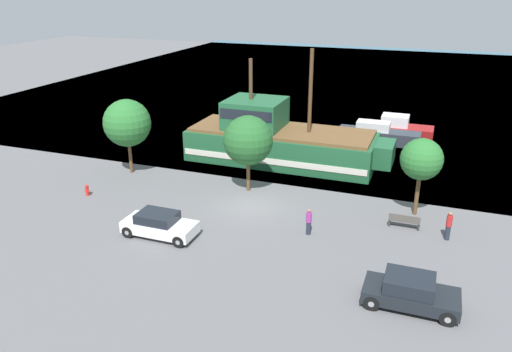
{
  "coord_description": "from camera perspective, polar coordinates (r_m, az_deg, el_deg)",
  "views": [
    {
      "loc": [
        10.29,
        -26.81,
        13.29
      ],
      "look_at": [
        -0.34,
        2.0,
        1.2
      ],
      "focal_mm": 35.0,
      "sensor_mm": 36.0,
      "label": 1
    }
  ],
  "objects": [
    {
      "name": "tree_row_mideast",
      "position": [
        32.62,
        -0.92,
        4.07
      ],
      "size": [
        3.28,
        3.28,
        5.17
      ],
      "color": "brown",
      "rests_on": "ground_plane"
    },
    {
      "name": "parked_car_curb_mid",
      "position": [
        28.19,
        -11.0,
        -5.47
      ],
      "size": [
        4.1,
        1.8,
        1.39
      ],
      "color": "white",
      "rests_on": "ground_plane"
    },
    {
      "name": "pedestrian_walking_near",
      "position": [
        27.99,
        6.05,
        -5.2
      ],
      "size": [
        0.32,
        0.32,
        1.55
      ],
      "color": "#232838",
      "rests_on": "ground_plane"
    },
    {
      "name": "moored_boat_outer",
      "position": [
        45.01,
        13.73,
        4.63
      ],
      "size": [
        7.02,
        1.9,
        1.82
      ],
      "color": "#2D333D",
      "rests_on": "water_surface"
    },
    {
      "name": "pedestrian_walking_far",
      "position": [
        29.19,
        21.16,
        -5.31
      ],
      "size": [
        0.32,
        0.32,
        1.68
      ],
      "color": "#232838",
      "rests_on": "ground_plane"
    },
    {
      "name": "moored_boat_dockside",
      "position": [
        48.11,
        15.94,
        5.4
      ],
      "size": [
        6.01,
        2.31,
        1.72
      ],
      "color": "maroon",
      "rests_on": "water_surface"
    },
    {
      "name": "ground_plane",
      "position": [
        31.64,
        -0.68,
        -3.35
      ],
      "size": [
        160.0,
        160.0,
        0.0
      ],
      "primitive_type": "plane",
      "color": "#5B5B5E"
    },
    {
      "name": "tree_row_midwest",
      "position": [
        30.67,
        18.4,
        1.8
      ],
      "size": [
        2.47,
        2.47,
        4.78
      ],
      "color": "brown",
      "rests_on": "ground_plane"
    },
    {
      "name": "parked_car_curb_front",
      "position": [
        23.12,
        17.22,
        -12.53
      ],
      "size": [
        4.06,
        1.94,
        1.46
      ],
      "color": "black",
      "rests_on": "ground_plane"
    },
    {
      "name": "fire_hydrant",
      "position": [
        34.73,
        -18.74,
        -1.48
      ],
      "size": [
        0.42,
        0.25,
        0.76
      ],
      "color": "red",
      "rests_on": "ground_plane"
    },
    {
      "name": "tree_row_east",
      "position": [
        36.97,
        -14.52,
        5.87
      ],
      "size": [
        3.39,
        3.39,
        5.47
      ],
      "color": "brown",
      "rests_on": "ground_plane"
    },
    {
      "name": "pirate_ship",
      "position": [
        38.91,
        2.61,
        4.14
      ],
      "size": [
        15.73,
        5.24,
        8.75
      ],
      "color": "#1E5633",
      "rests_on": "water_surface"
    },
    {
      "name": "bench_promenade_east",
      "position": [
        29.88,
        16.58,
        -4.95
      ],
      "size": [
        1.75,
        0.45,
        0.85
      ],
      "color": "#4C4742",
      "rests_on": "ground_plane"
    },
    {
      "name": "water_surface",
      "position": [
        72.77,
        11.99,
        10.51
      ],
      "size": [
        80.0,
        80.0,
        0.0
      ],
      "primitive_type": "plane",
      "color": "#38667F",
      "rests_on": "ground"
    }
  ]
}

